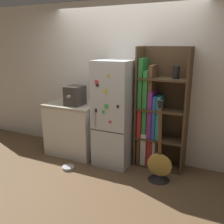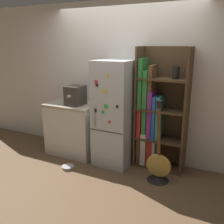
# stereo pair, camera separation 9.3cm
# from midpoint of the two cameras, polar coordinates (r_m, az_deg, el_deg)

# --- Properties ---
(ground_plane) EXTENTS (16.00, 16.00, 0.00)m
(ground_plane) POSITION_cam_midpoint_polar(r_m,az_deg,el_deg) (4.21, 0.73, -11.70)
(ground_plane) COLOR brown
(wall_back) EXTENTS (8.00, 0.05, 2.60)m
(wall_back) POSITION_cam_midpoint_polar(r_m,az_deg,el_deg) (4.23, 3.61, 6.96)
(wall_back) COLOR silver
(wall_back) RESTS_ON ground_plane
(refrigerator) EXTENTS (0.57, 0.69, 1.68)m
(refrigerator) POSITION_cam_midpoint_polar(r_m,az_deg,el_deg) (4.00, 1.51, -0.25)
(refrigerator) COLOR silver
(refrigerator) RESTS_ON ground_plane
(bookshelf) EXTENTS (0.77, 0.38, 1.88)m
(bookshelf) POSITION_cam_midpoint_polar(r_m,az_deg,el_deg) (3.96, 10.48, -0.72)
(bookshelf) COLOR #4C3823
(bookshelf) RESTS_ON ground_plane
(kitchen_counter) EXTENTS (0.89, 0.67, 0.91)m
(kitchen_counter) POSITION_cam_midpoint_polar(r_m,az_deg,el_deg) (4.51, -7.97, -3.62)
(kitchen_counter) COLOR silver
(kitchen_counter) RESTS_ON ground_plane
(espresso_machine) EXTENTS (0.27, 0.37, 0.32)m
(espresso_machine) POSITION_cam_midpoint_polar(r_m,az_deg,el_deg) (4.25, -7.76, 3.81)
(espresso_machine) COLOR #38332D
(espresso_machine) RESTS_ON kitchen_counter
(guitar) EXTENTS (0.35, 0.32, 1.22)m
(guitar) POSITION_cam_midpoint_polar(r_m,az_deg,el_deg) (3.73, 11.24, -12.79)
(guitar) COLOR black
(guitar) RESTS_ON ground_plane
(pet_bowl) EXTENTS (0.20, 0.20, 0.04)m
(pet_bowl) POSITION_cam_midpoint_polar(r_m,az_deg,el_deg) (4.11, -9.42, -12.29)
(pet_bowl) COLOR #B7B7BC
(pet_bowl) RESTS_ON ground_plane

